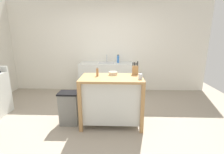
# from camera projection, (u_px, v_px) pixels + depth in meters

# --- Properties ---
(ground_plane) EXTENTS (6.82, 6.82, 0.00)m
(ground_plane) POSITION_uv_depth(u_px,v_px,m) (101.00, 124.00, 3.11)
(ground_plane) COLOR gray
(ground_plane) RESTS_ON ground
(wall_back) EXTENTS (5.82, 0.10, 2.60)m
(wall_back) POSITION_uv_depth(u_px,v_px,m) (108.00, 47.00, 4.83)
(wall_back) COLOR silver
(wall_back) RESTS_ON ground
(kitchen_island) EXTENTS (1.12, 0.63, 0.92)m
(kitchen_island) POSITION_uv_depth(u_px,v_px,m) (112.00, 98.00, 3.02)
(kitchen_island) COLOR #AD7F4C
(kitchen_island) RESTS_ON ground
(knife_block) EXTENTS (0.11, 0.09, 0.25)m
(knife_block) POSITION_uv_depth(u_px,v_px,m) (135.00, 70.00, 3.09)
(knife_block) COLOR #AD7F4C
(knife_block) RESTS_ON kitchen_island
(bowl_stoneware_deep) EXTENTS (0.17, 0.17, 0.06)m
(bowl_stoneware_deep) POSITION_uv_depth(u_px,v_px,m) (113.00, 73.00, 3.07)
(bowl_stoneware_deep) COLOR beige
(bowl_stoneware_deep) RESTS_ON kitchen_island
(drinking_cup) EXTENTS (0.07, 0.07, 0.09)m
(drinking_cup) POSITION_uv_depth(u_px,v_px,m) (140.00, 76.00, 2.77)
(drinking_cup) COLOR silver
(drinking_cup) RESTS_ON kitchen_island
(pepper_grinder) EXTENTS (0.04, 0.04, 0.17)m
(pepper_grinder) POSITION_uv_depth(u_px,v_px,m) (97.00, 72.00, 2.97)
(pepper_grinder) COLOR #9E7042
(pepper_grinder) RESTS_ON kitchen_island
(trash_bin) EXTENTS (0.36, 0.28, 0.63)m
(trash_bin) POSITION_uv_depth(u_px,v_px,m) (69.00, 108.00, 3.07)
(trash_bin) COLOR slate
(trash_bin) RESTS_ON ground
(sink_counter) EXTENTS (1.51, 0.60, 0.89)m
(sink_counter) POSITION_uv_depth(u_px,v_px,m) (107.00, 78.00, 4.71)
(sink_counter) COLOR silver
(sink_counter) RESTS_ON ground
(sink_faucet) EXTENTS (0.02, 0.02, 0.22)m
(sink_faucet) POSITION_uv_depth(u_px,v_px,m) (107.00, 58.00, 4.71)
(sink_faucet) COLOR #B7BCC1
(sink_faucet) RESTS_ON sink_counter
(bottle_dish_soap) EXTENTS (0.06, 0.06, 0.23)m
(bottle_dish_soap) POSITION_uv_depth(u_px,v_px,m) (118.00, 59.00, 4.61)
(bottle_dish_soap) COLOR blue
(bottle_dish_soap) RESTS_ON sink_counter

